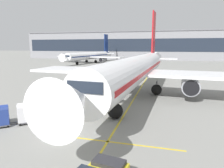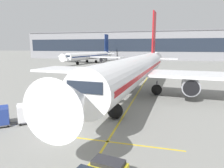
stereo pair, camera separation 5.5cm
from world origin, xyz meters
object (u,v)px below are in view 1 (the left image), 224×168
at_px(parked_airplane, 137,69).
at_px(baggage_cart_second, 28,113).
at_px(ground_crew_by_carts, 81,104).
at_px(belt_loader, 88,103).
at_px(ground_crew_by_loader, 73,104).
at_px(baggage_cart_lead, 56,108).
at_px(distant_airplane, 90,56).
at_px(safety_cone_engine_keepout, 95,91).

distance_m(parked_airplane, baggage_cart_second, 17.34).
relative_size(baggage_cart_second, ground_crew_by_carts, 1.48).
xyz_separation_m(belt_loader, ground_crew_by_loader, (-1.47, -1.14, 0.11)).
height_order(baggage_cart_lead, baggage_cart_second, same).
distance_m(baggage_cart_lead, distant_airplane, 73.41).
relative_size(baggage_cart_second, distant_airplane, 0.06).
distance_m(parked_airplane, distant_airplane, 64.44).
xyz_separation_m(baggage_cart_lead, ground_crew_by_loader, (1.02, 1.94, -0.00)).
height_order(belt_loader, ground_crew_by_carts, belt_loader).
bearing_deg(baggage_cart_second, ground_crew_by_carts, 45.83).
distance_m(belt_loader, ground_crew_by_carts, 1.07).
distance_m(parked_airplane, ground_crew_by_carts, 11.95).
bearing_deg(distant_airplane, baggage_cart_second, -73.92).
bearing_deg(baggage_cart_second, belt_loader, 48.19).
bearing_deg(ground_crew_by_carts, safety_cone_engine_keepout, 100.82).
height_order(parked_airplane, ground_crew_by_loader, parked_airplane).
distance_m(belt_loader, ground_crew_by_loader, 1.86).
bearing_deg(safety_cone_engine_keepout, distant_airplane, 111.52).
bearing_deg(baggage_cart_second, parked_airplane, 58.29).
xyz_separation_m(baggage_cart_second, ground_crew_by_carts, (3.98, 4.10, -0.00)).
relative_size(baggage_cart_lead, ground_crew_by_carts, 1.48).
height_order(ground_crew_by_carts, distant_airplane, distant_airplane).
bearing_deg(parked_airplane, safety_cone_engine_keepout, -175.74).
bearing_deg(safety_cone_engine_keepout, ground_crew_by_loader, -84.71).
distance_m(belt_loader, baggage_cart_lead, 3.97).
bearing_deg(ground_crew_by_carts, baggage_cart_lead, -132.63).
xyz_separation_m(belt_loader, ground_crew_by_carts, (-0.52, -0.93, 0.11)).
relative_size(ground_crew_by_carts, distant_airplane, 0.04).
relative_size(baggage_cart_lead, distant_airplane, 0.06).
bearing_deg(belt_loader, parked_airplane, 64.77).
xyz_separation_m(parked_airplane, baggage_cart_second, (-8.97, -14.53, -3.03)).
bearing_deg(baggage_cart_second, baggage_cart_lead, 44.22).
xyz_separation_m(baggage_cart_lead, distant_airplane, (-22.68, 69.79, 2.28)).
bearing_deg(belt_loader, ground_crew_by_loader, -142.30).
xyz_separation_m(ground_crew_by_carts, distant_airplane, (-24.66, 67.63, 2.28)).
height_order(baggage_cart_lead, ground_crew_by_loader, baggage_cart_lead).
bearing_deg(ground_crew_by_carts, parked_airplane, 64.43).
relative_size(baggage_cart_lead, safety_cone_engine_keepout, 3.86).
height_order(safety_cone_engine_keepout, distant_airplane, distant_airplane).
distance_m(baggage_cart_second, ground_crew_by_carts, 5.72).
bearing_deg(ground_crew_by_loader, baggage_cart_second, -127.87).
bearing_deg(parked_airplane, baggage_cart_second, -121.71).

